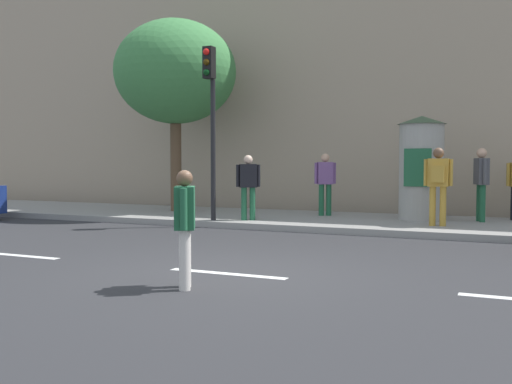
{
  "coord_description": "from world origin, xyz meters",
  "views": [
    {
      "loc": [
        3.84,
        -7.45,
        1.59
      ],
      "look_at": [
        -0.46,
        2.0,
        1.05
      ],
      "focal_mm": 42.14,
      "sensor_mm": 36.0,
      "label": 1
    }
  ],
  "objects": [
    {
      "name": "ground_plane",
      "position": [
        0.0,
        0.0,
        0.0
      ],
      "size": [
        80.0,
        80.0,
        0.0
      ],
      "primitive_type": "plane",
      "color": "#2B2B2D"
    },
    {
      "name": "sidewalk_curb",
      "position": [
        0.0,
        7.0,
        0.07
      ],
      "size": [
        36.0,
        4.0,
        0.15
      ],
      "primitive_type": "cube",
      "color": "gray",
      "rests_on": "ground_plane"
    },
    {
      "name": "lane_markings",
      "position": [
        0.0,
        0.0,
        0.0
      ],
      "size": [
        25.8,
        0.16,
        0.01
      ],
      "color": "silver",
      "rests_on": "ground_plane"
    },
    {
      "name": "building_backdrop",
      "position": [
        0.0,
        12.0,
        4.7
      ],
      "size": [
        36.0,
        5.0,
        9.39
      ],
      "primitive_type": "cube",
      "color": "tan",
      "rests_on": "ground_plane"
    },
    {
      "name": "traffic_light",
      "position": [
        -3.13,
        5.24,
        2.95
      ],
      "size": [
        0.24,
        0.45,
        4.14
      ],
      "color": "black",
      "rests_on": "sidewalk_curb"
    },
    {
      "name": "poster_column",
      "position": [
        1.45,
        7.55,
        1.44
      ],
      "size": [
        1.17,
        1.17,
        2.53
      ],
      "color": "#9E9B93",
      "rests_on": "sidewalk_curb"
    },
    {
      "name": "street_tree",
      "position": [
        -5.41,
        7.31,
        4.11
      ],
      "size": [
        3.47,
        3.47,
        5.46
      ],
      "color": "brown",
      "rests_on": "sidewalk_curb"
    },
    {
      "name": "pedestrian_in_light_jacket",
      "position": [
        -0.04,
        -1.07,
        0.85
      ],
      "size": [
        0.41,
        0.53,
        1.48
      ],
      "color": "silver",
      "rests_on": "ground_plane"
    },
    {
      "name": "pedestrian_with_bag",
      "position": [
        -1.04,
        7.66,
        1.1
      ],
      "size": [
        0.52,
        0.39,
        1.63
      ],
      "color": "#1E5938",
      "rests_on": "sidewalk_curb"
    },
    {
      "name": "pedestrian_in_red_top",
      "position": [
        2.82,
        7.67,
        1.19
      ],
      "size": [
        0.39,
        0.62,
        1.74
      ],
      "color": "#1E5938",
      "rests_on": "sidewalk_curb"
    },
    {
      "name": "pedestrian_with_backpack",
      "position": [
        -2.37,
        5.72,
        1.09
      ],
      "size": [
        0.52,
        0.5,
        1.58
      ],
      "color": "#1E5938",
      "rests_on": "sidewalk_curb"
    },
    {
      "name": "pedestrian_tallest",
      "position": [
        2.02,
        6.25,
        1.19
      ],
      "size": [
        0.62,
        0.4,
        1.73
      ],
      "color": "#B78C33",
      "rests_on": "sidewalk_curb"
    }
  ]
}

